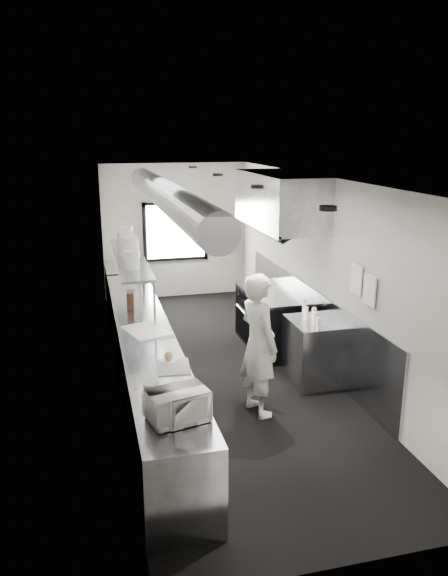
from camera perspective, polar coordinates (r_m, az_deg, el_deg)
floor at (r=8.30m, az=-0.30°, el=-8.40°), size 3.00×8.00×0.01m
ceiling at (r=7.60m, az=-0.33°, el=11.26°), size 3.00×8.00×0.01m
wall_back at (r=11.67m, az=-5.03°, el=5.84°), size 3.00×0.02×2.80m
wall_front at (r=4.30m, az=12.84°, el=-12.28°), size 3.00×0.02×2.80m
wall_left at (r=7.63m, az=-11.32°, el=0.28°), size 0.02×8.00×2.80m
wall_right at (r=8.31m, az=9.79°, el=1.62°), size 0.02×8.00×2.80m
wall_cladding at (r=8.80m, az=8.63°, el=-3.29°), size 0.03×5.50×1.10m
hvac_duct at (r=7.88m, az=-6.05°, el=9.51°), size 0.40×6.40×0.40m
service_window at (r=11.64m, az=-5.01°, el=5.81°), size 1.36×0.05×1.25m
exhaust_hood at (r=8.62m, az=5.73°, el=8.98°), size 0.81×2.20×0.88m
prep_counter at (r=7.49m, az=-8.02°, el=-7.56°), size 0.70×6.00×0.90m
pass_shelf at (r=8.58m, az=-9.68°, el=3.00°), size 0.45×3.00×0.68m
range at (r=9.03m, az=5.05°, el=-3.22°), size 0.88×1.60×0.94m
bottle_station at (r=7.86m, az=9.17°, el=-6.48°), size 0.65×0.80×0.90m
far_work_table at (r=10.98m, az=-10.17°, el=-0.07°), size 0.70×1.20×0.90m
notice_sheet_a at (r=7.20m, az=13.46°, el=0.88°), size 0.02×0.28×0.38m
notice_sheet_b at (r=6.92m, az=14.75°, el=-0.25°), size 0.02×0.28×0.38m
line_cook at (r=6.79m, az=3.57°, el=-5.84°), size 0.59×0.75×1.80m
microwave at (r=5.06m, az=-4.78°, el=-11.97°), size 0.55×0.47×0.29m
deli_tub_a at (r=5.42m, az=-7.65°, el=-11.13°), size 0.19×0.19×0.11m
deli_tub_b at (r=5.61m, az=-7.53°, el=-10.17°), size 0.16×0.16×0.11m
newspaper at (r=6.17m, az=-5.24°, el=-8.09°), size 0.40×0.48×0.01m
small_plate at (r=6.33m, az=-5.71°, el=-7.47°), size 0.25×0.25×0.02m
pastry at (r=6.30m, az=-5.72°, el=-6.99°), size 0.10×0.10×0.10m
cutting_board at (r=7.28m, az=-7.97°, el=-4.37°), size 0.64×0.75×0.02m
knife_block at (r=8.26m, az=-9.58°, el=-1.16°), size 0.13×0.24×0.25m
plate_stack_a at (r=7.78m, az=-9.48°, el=2.90°), size 0.26×0.26×0.25m
plate_stack_b at (r=8.36m, az=-9.70°, el=4.08°), size 0.31×0.31×0.33m
plate_stack_c at (r=8.58m, az=-10.01°, el=4.50°), size 0.32×0.32×0.37m
plate_stack_d at (r=9.21m, az=-10.07°, el=5.14°), size 0.29×0.29×0.34m
squeeze_bottle_a at (r=7.38m, az=9.64°, el=-3.57°), size 0.07×0.07×0.16m
squeeze_bottle_b at (r=7.53m, az=9.27°, el=-3.10°), size 0.06×0.06×0.17m
squeeze_bottle_c at (r=7.65m, az=9.25°, el=-2.73°), size 0.08×0.08×0.19m
squeeze_bottle_d at (r=7.74m, az=8.45°, el=-2.54°), size 0.07×0.07×0.17m
squeeze_bottle_e at (r=7.93m, az=8.29°, el=-2.03°), size 0.07×0.07×0.19m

